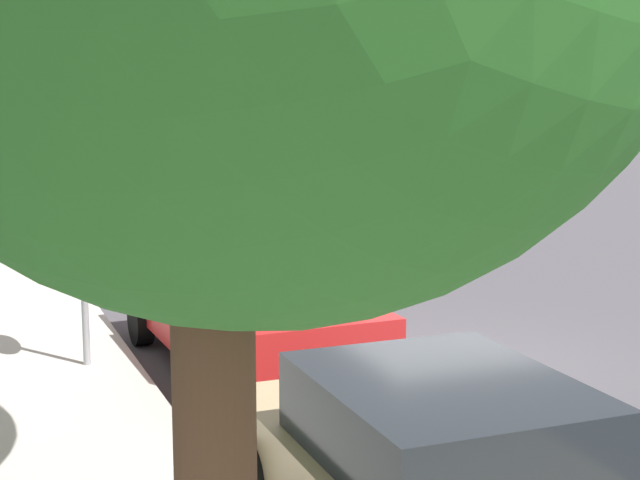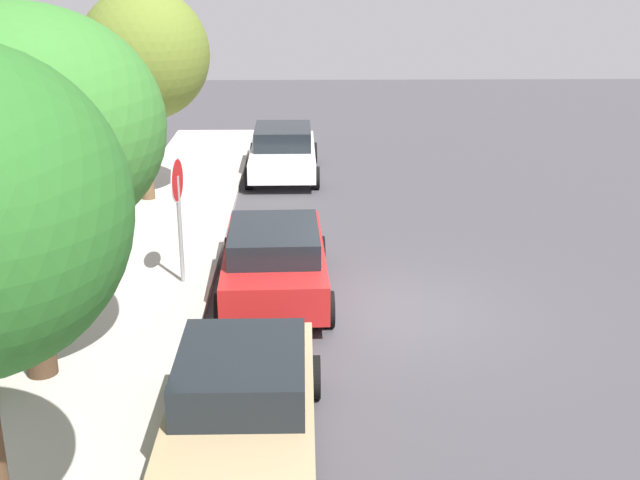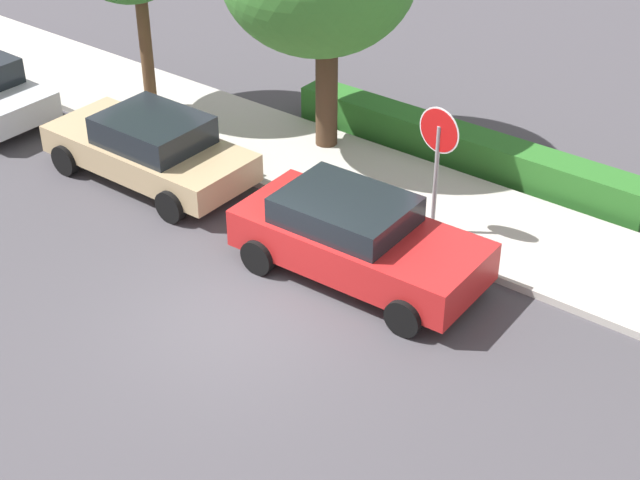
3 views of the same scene
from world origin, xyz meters
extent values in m
plane|color=#423F44|center=(0.00, 0.00, 0.00)|extent=(60.00, 60.00, 0.00)
cube|color=#B2ADA3|center=(0.00, 4.85, 0.07)|extent=(32.00, 2.83, 0.14)
cylinder|color=gray|center=(1.21, 4.00, 1.13)|extent=(0.08, 0.08, 2.27)
cylinder|color=white|center=(1.21, 4.00, 2.19)|extent=(0.84, 0.10, 0.85)
cylinder|color=red|center=(1.21, 4.00, 2.19)|extent=(0.79, 0.11, 0.79)
cube|color=red|center=(0.87, 2.19, 0.65)|extent=(4.40, 1.99, 0.70)
cube|color=black|center=(0.57, 2.18, 1.23)|extent=(2.22, 1.70, 0.46)
cylinder|color=black|center=(2.32, 3.16, 0.32)|extent=(0.65, 0.24, 0.64)
cylinder|color=black|center=(2.38, 1.30, 0.32)|extent=(0.65, 0.24, 0.64)
cylinder|color=black|center=(-0.63, 3.07, 0.32)|extent=(0.65, 0.24, 0.64)
cylinder|color=black|center=(-0.58, 1.21, 0.32)|extent=(0.65, 0.24, 0.64)
cube|color=tan|center=(-4.49, 2.43, 0.59)|extent=(4.43, 1.85, 0.56)
cube|color=black|center=(-4.31, 2.43, 1.14)|extent=(2.02, 1.62, 0.55)
cylinder|color=black|center=(-2.98, 3.34, 0.32)|extent=(0.64, 0.22, 0.64)
cylinder|color=black|center=(-2.99, 1.51, 0.32)|extent=(0.64, 0.22, 0.64)
cube|color=white|center=(9.91, 2.23, 0.59)|extent=(4.56, 1.90, 0.57)
cube|color=black|center=(10.05, 2.24, 1.15)|extent=(2.23, 1.66, 0.56)
cylinder|color=black|center=(8.37, 1.29, 0.32)|extent=(0.64, 0.22, 0.64)
cylinder|color=black|center=(8.35, 3.16, 0.32)|extent=(0.64, 0.22, 0.64)
cylinder|color=black|center=(11.46, 1.31, 0.32)|extent=(0.64, 0.22, 0.64)
cylinder|color=black|center=(11.44, 3.18, 0.32)|extent=(0.64, 0.22, 0.64)
cylinder|color=brown|center=(7.02, 5.73, 1.43)|extent=(0.35, 0.35, 2.86)
ellipsoid|color=olive|center=(7.11, 5.58, 3.87)|extent=(3.24, 3.24, 3.28)
cylinder|color=#422D1E|center=(-2.45, 5.62, 1.35)|extent=(0.46, 0.46, 2.70)
ellipsoid|color=#387A2D|center=(-2.52, 5.45, 3.94)|extent=(3.90, 3.90, 3.36)
cube|color=#286623|center=(0.17, 6.86, 0.37)|extent=(7.98, 0.75, 0.74)
camera|label=1|loc=(-9.80, 5.47, 3.41)|focal=55.00mm
camera|label=2|loc=(-13.39, 1.62, 6.10)|focal=45.00mm
camera|label=3|loc=(8.84, -9.28, 9.72)|focal=55.00mm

